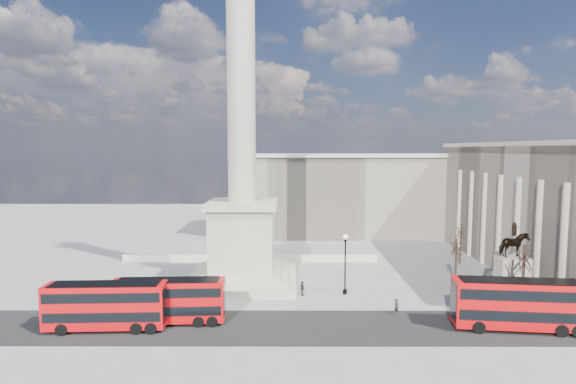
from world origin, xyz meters
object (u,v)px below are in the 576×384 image
at_px(nelsons_column, 242,185).
at_px(pedestrian_walking, 396,307).
at_px(equestrian_statue, 512,270).
at_px(pedestrian_standing, 538,297).
at_px(red_bus_a, 107,306).
at_px(red_bus_b, 169,300).
at_px(red_bus_c, 519,304).
at_px(victorian_lamp, 345,259).
at_px(red_bus_d, 551,303).
at_px(pedestrian_crossing, 302,288).

bearing_deg(nelsons_column, pedestrian_walking, -33.18).
height_order(equestrian_statue, pedestrian_standing, equestrian_statue).
relative_size(nelsons_column, pedestrian_standing, 30.17).
bearing_deg(pedestrian_walking, pedestrian_standing, -24.21).
height_order(red_bus_a, red_bus_b, red_bus_a).
bearing_deg(red_bus_c, red_bus_b, -176.66).
bearing_deg(pedestrian_standing, red_bus_b, 10.47).
distance_m(nelsons_column, victorian_lamp, 16.22).
distance_m(pedestrian_walking, pedestrian_standing, 17.15).
relative_size(red_bus_a, equestrian_statue, 1.29).
relative_size(red_bus_d, pedestrian_crossing, 6.51).
distance_m(red_bus_c, pedestrian_crossing, 23.26).
bearing_deg(pedestrian_walking, pedestrian_crossing, 113.77).
relative_size(victorian_lamp, pedestrian_walking, 4.44).
distance_m(nelsons_column, pedestrian_crossing, 15.26).
height_order(nelsons_column, red_bus_a, nelsons_column).
relative_size(pedestrian_walking, pedestrian_standing, 1.01).
bearing_deg(pedestrian_walking, red_bus_a, 153.77).
distance_m(nelsons_column, red_bus_a, 22.22).
bearing_deg(pedestrian_crossing, red_bus_a, 98.75).
bearing_deg(equestrian_statue, pedestrian_crossing, 179.93).
bearing_deg(pedestrian_walking, red_bus_d, -48.31).
relative_size(red_bus_d, equestrian_statue, 1.32).
distance_m(victorian_lamp, pedestrian_crossing, 6.26).
height_order(red_bus_a, pedestrian_walking, red_bus_a).
bearing_deg(pedestrian_standing, red_bus_c, 53.17).
height_order(red_bus_a, victorian_lamp, victorian_lamp).
bearing_deg(pedestrian_crossing, red_bus_c, -135.87).
distance_m(red_bus_b, pedestrian_walking, 23.74).
bearing_deg(red_bus_b, pedestrian_walking, 3.52).
distance_m(pedestrian_walking, pedestrian_crossing, 11.61).
bearing_deg(red_bus_a, victorian_lamp, 21.75).
height_order(red_bus_c, pedestrian_crossing, red_bus_c).
bearing_deg(red_bus_b, red_bus_c, -5.48).
relative_size(equestrian_statue, pedestrian_walking, 5.37).
height_order(red_bus_d, pedestrian_walking, red_bus_d).
distance_m(red_bus_c, pedestrian_walking, 11.82).
relative_size(red_bus_c, equestrian_statue, 1.40).
bearing_deg(red_bus_b, pedestrian_crossing, 29.68).
bearing_deg(pedestrian_walking, nelsons_column, 112.26).
bearing_deg(pedestrian_crossing, red_bus_b, 103.01).
xyz_separation_m(pedestrian_standing, pedestrian_crossing, (-26.75, 3.02, 0.08)).
bearing_deg(red_bus_c, pedestrian_standing, 56.73).
relative_size(red_bus_a, red_bus_b, 1.02).
xyz_separation_m(red_bus_b, pedestrian_standing, (40.42, 5.69, -1.55)).
distance_m(nelsons_column, red_bus_b, 18.59).
relative_size(red_bus_d, pedestrian_walking, 7.08).
xyz_separation_m(red_bus_b, red_bus_d, (37.96, -0.92, 0.08)).
bearing_deg(red_bus_d, nelsons_column, 159.91).
bearing_deg(victorian_lamp, nelsons_column, 159.52).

